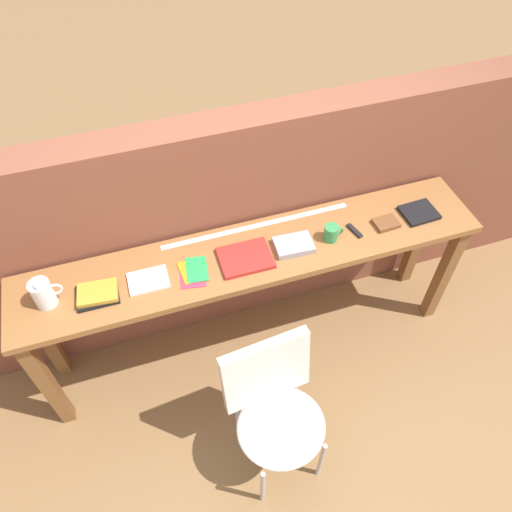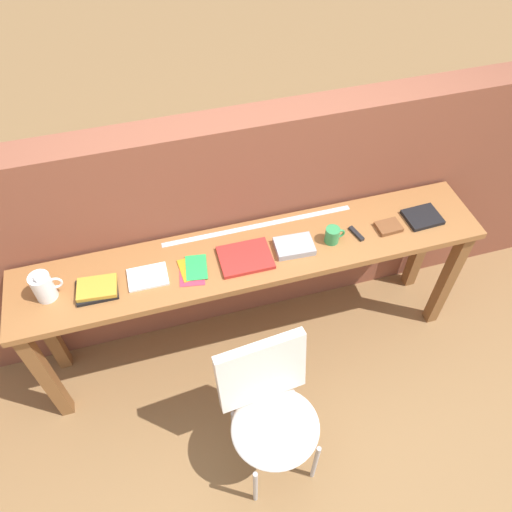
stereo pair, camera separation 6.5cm
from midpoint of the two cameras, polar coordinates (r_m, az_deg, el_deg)
The scene contains 15 objects.
ground_plane at distance 3.18m, azimuth 0.83°, elevation -13.91°, with size 40.00×40.00×0.00m, color olive.
brick_wall_back at distance 2.93m, azimuth -3.00°, elevation 3.44°, with size 6.00×0.20×1.47m, color brown.
sideboard at distance 2.71m, azimuth -1.01°, elevation -1.43°, with size 2.50×0.44×0.88m.
chair_white_moulded at distance 2.53m, azimuth 1.50°, elevation -16.97°, with size 0.48×0.49×0.89m.
pitcher_white at distance 2.55m, azimuth -23.81°, elevation -3.94°, with size 0.14×0.10×0.18m.
book_stack_leftmost at distance 2.54m, azimuth -18.36°, elevation -4.13°, with size 0.21×0.16×0.04m.
magazine_cycling at distance 2.54m, azimuth -12.93°, elevation -2.73°, with size 0.20×0.14×0.01m, color white.
pamphlet_pile_colourful at distance 2.53m, azimuth -7.90°, elevation -1.81°, with size 0.17×0.21×0.01m.
book_open_centre at distance 2.56m, azimuth -1.95°, elevation -0.24°, with size 0.27×0.21×0.02m, color red.
book_grey_hardcover at distance 2.61m, azimuth 3.61°, elevation 1.24°, with size 0.20×0.14×0.04m, color #9E9EA3.
mug at distance 2.66m, azimuth 7.92°, elevation 2.63°, with size 0.11×0.08×0.09m.
multitool_folded at distance 2.74m, azimuth 10.53°, elevation 2.85°, with size 0.02×0.11×0.02m, color black.
leather_journal_brown at distance 2.81m, azimuth 14.00°, elevation 3.66°, with size 0.13×0.10×0.02m, color brown.
book_repair_rightmost at distance 2.92m, azimuth 17.52°, elevation 4.75°, with size 0.19×0.16×0.02m, color black.
ruler_metal_back_edge at distance 2.73m, azimuth -0.59°, elevation 3.47°, with size 1.06×0.03×0.00m, color silver.
Camera 1 is at (-0.51, -1.32, 2.85)m, focal length 35.00 mm.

